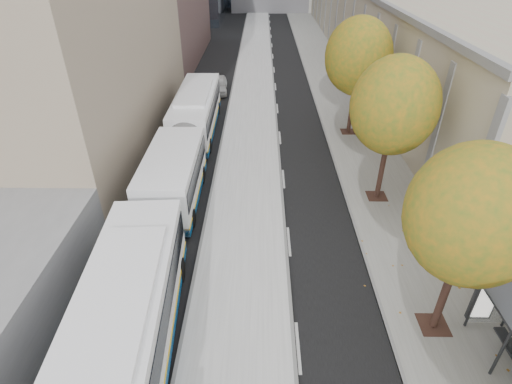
{
  "coord_description": "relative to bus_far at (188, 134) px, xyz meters",
  "views": [
    {
      "loc": [
        -3.06,
        2.79,
        12.62
      ],
      "look_at": [
        -3.27,
        18.58,
        2.5
      ],
      "focal_mm": 28.0,
      "sensor_mm": 36.0,
      "label": 1
    }
  ],
  "objects": [
    {
      "name": "bus_platform",
      "position": [
        3.98,
        8.09,
        -1.59
      ],
      "size": [
        4.25,
        150.0,
        0.15
      ],
      "primitive_type": "cube",
      "color": "#B0B0B0",
      "rests_on": "ground"
    },
    {
      "name": "sidewalk",
      "position": [
        11.98,
        8.09,
        -1.62
      ],
      "size": [
        4.75,
        150.0,
        0.08
      ],
      "primitive_type": "cube",
      "color": "gray",
      "rests_on": "ground"
    },
    {
      "name": "building_tan",
      "position": [
        23.35,
        37.09,
        2.34
      ],
      "size": [
        18.0,
        92.0,
        8.0
      ],
      "primitive_type": "cube",
      "color": "tan",
      "rests_on": "ground"
    },
    {
      "name": "tree_c",
      "position": [
        11.45,
        -13.91,
        3.59
      ],
      "size": [
        4.2,
        4.2,
        7.28
      ],
      "color": "#301C16",
      "rests_on": "sidewalk"
    },
    {
      "name": "tree_d",
      "position": [
        11.45,
        -4.91,
        3.81
      ],
      "size": [
        4.4,
        4.4,
        7.6
      ],
      "color": "#301C16",
      "rests_on": "sidewalk"
    },
    {
      "name": "tree_e",
      "position": [
        11.45,
        4.09,
        4.02
      ],
      "size": [
        4.6,
        4.6,
        7.92
      ],
      "color": "#301C16",
      "rests_on": "sidewalk"
    },
    {
      "name": "bus_far",
      "position": [
        0.0,
        0.0,
        0.0
      ],
      "size": [
        2.85,
        18.27,
        3.04
      ],
      "rotation": [
        0.0,
        0.0,
        0.01
      ],
      "color": "white",
      "rests_on": "ground"
    },
    {
      "name": "distant_car",
      "position": [
        0.66,
        13.34,
        -0.93
      ],
      "size": [
        2.01,
        4.38,
        1.46
      ],
      "primitive_type": "imported",
      "rotation": [
        0.0,
        0.0,
        0.07
      ],
      "color": "#BBBBBB",
      "rests_on": "ground"
    }
  ]
}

